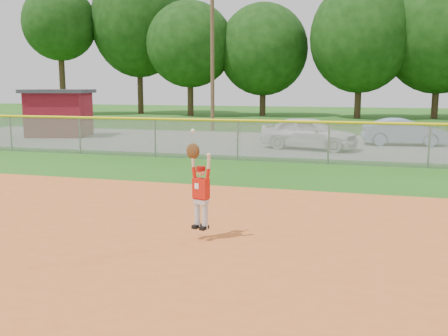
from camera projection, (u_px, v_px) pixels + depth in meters
The scene contains 9 objects.
ground at pixel (284, 253), 8.34m from camera, with size 120.00×120.00×0.00m, color #215814.
parking_strip at pixel (337, 145), 23.52m from camera, with size 44.00×10.00×0.03m, color gray.
car_white_a at pixel (309, 133), 21.74m from camera, with size 1.69×4.19×1.43m, color white.
car_blue at pixel (404, 132), 23.24m from camera, with size 1.31×3.76×1.24m, color #7D98BA.
utility_shed at pixel (59, 113), 27.26m from camera, with size 3.96×3.39×2.58m.
outfield_fence at pixel (329, 140), 17.69m from camera, with size 40.06×0.10×1.55m.
power_lines at pixel (364, 52), 28.19m from camera, with size 19.40×0.24×9.00m.
tree_line at pixel (366, 30), 42.84m from camera, with size 62.37×13.00×14.43m.
ballplayer at pixel (200, 187), 8.84m from camera, with size 0.50×0.30×1.78m.
Camera 1 is at (1.21, -7.96, 2.76)m, focal length 40.00 mm.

